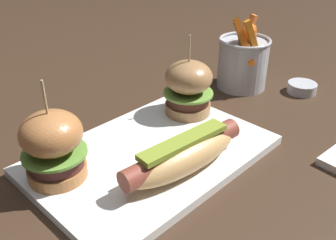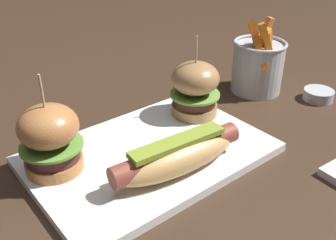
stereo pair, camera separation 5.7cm
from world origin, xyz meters
name	(u,v)px [view 1 (the left image)]	position (x,y,z in m)	size (l,w,h in m)	color
ground_plane	(152,159)	(0.00, 0.00, 0.00)	(3.00, 3.00, 0.00)	#382619
platter_main	(152,155)	(0.00, 0.00, 0.01)	(0.35, 0.24, 0.01)	white
hot_dog	(182,155)	(0.00, -0.06, 0.04)	(0.20, 0.07, 0.05)	tan
slider_left	(53,146)	(-0.13, 0.05, 0.06)	(0.09, 0.09, 0.14)	#B06F3D
slider_right	(188,87)	(0.13, 0.04, 0.06)	(0.09, 0.09, 0.14)	#9F7347
fries_bucket	(243,61)	(0.31, 0.06, 0.06)	(0.10, 0.10, 0.15)	#B7BABF
sauce_ramekin	(302,88)	(0.38, -0.05, 0.01)	(0.06, 0.06, 0.02)	#B7BABF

